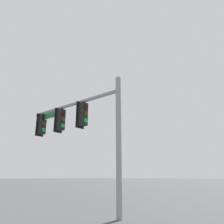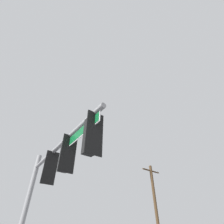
# 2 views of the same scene
# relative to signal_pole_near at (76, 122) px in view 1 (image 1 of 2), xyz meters

# --- Properties ---
(signal_pole_near) EXTENTS (6.14, 1.11, 5.61)m
(signal_pole_near) POSITION_rel_signal_pole_near_xyz_m (0.00, 0.00, 0.00)
(signal_pole_near) COLOR gray
(signal_pole_near) RESTS_ON ground_plane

